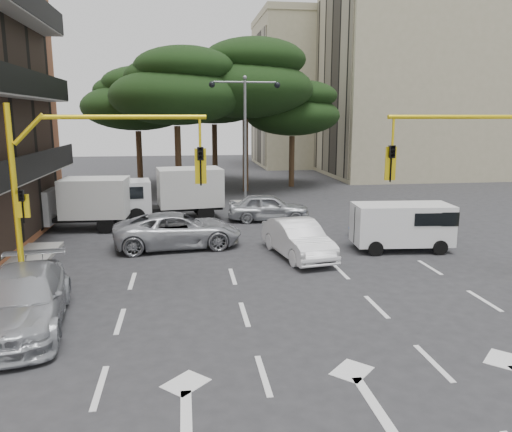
{
  "coord_description": "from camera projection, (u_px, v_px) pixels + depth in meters",
  "views": [
    {
      "loc": [
        -3.6,
        -13.48,
        5.63
      ],
      "look_at": [
        -0.74,
        6.37,
        1.6
      ],
      "focal_mm": 35.0,
      "sensor_mm": 36.0,
      "label": 1
    }
  ],
  "objects": [
    {
      "name": "pine_back",
      "position": [
        215.0,
        92.0,
        41.16
      ],
      "size": [
        9.15,
        9.15,
        10.23
      ],
      "color": "#382616",
      "rests_on": "ground"
    },
    {
      "name": "pine_left_near",
      "position": [
        177.0,
        86.0,
        33.95
      ],
      "size": [
        9.15,
        9.15,
        10.23
      ],
      "color": "#382616",
      "rests_on": "ground"
    },
    {
      "name": "signal_mast_right",
      "position": [
        496.0,
        169.0,
        16.81
      ],
      "size": [
        5.79,
        0.37,
        6.0
      ],
      "color": "yellow",
      "rests_on": "ground"
    },
    {
      "name": "apartment_beige_near",
      "position": [
        435.0,
        76.0,
        46.7
      ],
      "size": [
        20.2,
        12.15,
        18.7
      ],
      "color": "tan",
      "rests_on": "ground"
    },
    {
      "name": "ground",
      "position": [
        312.0,
        310.0,
        14.69
      ],
      "size": [
        120.0,
        120.0,
        0.0
      ],
      "primitive_type": "plane",
      "color": "#28282B",
      "rests_on": "ground"
    },
    {
      "name": "median_strip",
      "position": [
        245.0,
        209.0,
        30.21
      ],
      "size": [
        1.4,
        6.0,
        0.15
      ],
      "primitive_type": "cube",
      "color": "gray",
      "rests_on": "ground"
    },
    {
      "name": "box_truck_a",
      "position": [
        76.0,
        204.0,
        24.91
      ],
      "size": [
        5.39,
        2.48,
        2.6
      ],
      "primitive_type": null,
      "rotation": [
        0.0,
        0.0,
        1.52
      ],
      "color": "silver",
      "rests_on": "ground"
    },
    {
      "name": "box_truck_b",
      "position": [
        171.0,
        194.0,
        27.43
      ],
      "size": [
        5.98,
        3.1,
        2.82
      ],
      "primitive_type": null,
      "rotation": [
        0.0,
        0.0,
        1.7
      ],
      "color": "silver",
      "rests_on": "ground"
    },
    {
      "name": "pine_right",
      "position": [
        293.0,
        108.0,
        39.36
      ],
      "size": [
        7.49,
        7.49,
        8.37
      ],
      "color": "#382616",
      "rests_on": "ground"
    },
    {
      "name": "car_silver_cross_a",
      "position": [
        178.0,
        230.0,
        21.66
      ],
      "size": [
        5.71,
        3.08,
        1.52
      ],
      "primitive_type": "imported",
      "rotation": [
        0.0,
        0.0,
        1.68
      ],
      "color": "#A6A8AE",
      "rests_on": "ground"
    },
    {
      "name": "pine_center",
      "position": [
        246.0,
        79.0,
        36.45
      ],
      "size": [
        9.98,
        9.98,
        11.16
      ],
      "color": "#382616",
      "rests_on": "ground"
    },
    {
      "name": "car_silver_wagon",
      "position": [
        22.0,
        300.0,
        13.36
      ],
      "size": [
        2.85,
        5.58,
        1.55
      ],
      "primitive_type": "imported",
      "rotation": [
        0.0,
        0.0,
        0.13
      ],
      "color": "#A9ABB1",
      "rests_on": "ground"
    },
    {
      "name": "car_silver_cross_b",
      "position": [
        269.0,
        207.0,
        27.14
      ],
      "size": [
        4.57,
        2.3,
        1.49
      ],
      "primitive_type": "imported",
      "rotation": [
        0.0,
        0.0,
        1.45
      ],
      "color": "#A0A3A8",
      "rests_on": "ground"
    },
    {
      "name": "car_blue_compact",
      "position": [
        386.0,
        221.0,
        24.14
      ],
      "size": [
        4.09,
        2.88,
        1.29
      ],
      "primitive_type": "imported",
      "rotation": [
        0.0,
        0.0,
        -1.17
      ],
      "color": "blue",
      "rests_on": "ground"
    },
    {
      "name": "street_lamp_center",
      "position": [
        245.0,
        120.0,
        29.15
      ],
      "size": [
        4.16,
        0.36,
        7.77
      ],
      "color": "slate",
      "rests_on": "median_strip"
    },
    {
      "name": "pine_left_far",
      "position": [
        138.0,
        99.0,
        37.55
      ],
      "size": [
        8.32,
        8.32,
        9.3
      ],
      "color": "#382616",
      "rests_on": "ground"
    },
    {
      "name": "car_white_hatch",
      "position": [
        298.0,
        239.0,
        20.19
      ],
      "size": [
        2.35,
        4.74,
        1.49
      ],
      "primitive_type": "imported",
      "rotation": [
        0.0,
        0.0,
        0.18
      ],
      "color": "white",
      "rests_on": "ground"
    },
    {
      "name": "signal_mast_left",
      "position": [
        76.0,
        175.0,
        14.91
      ],
      "size": [
        5.79,
        0.37,
        6.0
      ],
      "color": "yellow",
      "rests_on": "ground"
    },
    {
      "name": "apartment_beige_far",
      "position": [
        327.0,
        92.0,
        57.56
      ],
      "size": [
        16.2,
        12.15,
        16.7
      ],
      "color": "tan",
      "rests_on": "ground"
    },
    {
      "name": "van_white",
      "position": [
        402.0,
        227.0,
        21.17
      ],
      "size": [
        4.2,
        2.17,
        2.03
      ],
      "primitive_type": null,
      "rotation": [
        0.0,
        0.0,
        -1.65
      ],
      "color": "white",
      "rests_on": "ground"
    }
  ]
}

